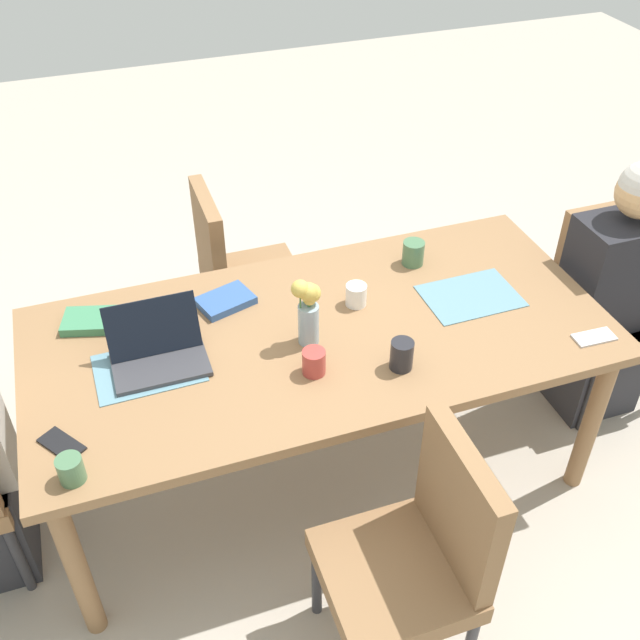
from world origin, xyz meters
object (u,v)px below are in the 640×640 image
(book_red_cover, at_px, (225,301))
(coffee_mug_far_left, at_px, (314,362))
(laptop_head_right_left_near, at_px, (158,352))
(coffee_mug_near_left, at_px, (71,469))
(phone_silver, at_px, (594,337))
(flower_vase, at_px, (308,307))
(book_blue_cover, at_px, (91,321))
(coffee_mug_near_right, at_px, (402,355))
(person_head_left_left_mid, at_px, (607,305))
(phone_black, at_px, (62,444))
(chair_near_right_near, at_px, (238,270))
(dining_table, at_px, (320,346))
(chair_far_left_far, at_px, (419,551))
(coffee_mug_centre_right, at_px, (413,253))
(coffee_mug_centre_left, at_px, (356,295))
(chair_head_left_left_mid, at_px, (606,298))

(book_red_cover, bearing_deg, coffee_mug_far_left, 95.26)
(laptop_head_right_left_near, bearing_deg, coffee_mug_far_left, 155.26)
(coffee_mug_near_left, height_order, phone_silver, coffee_mug_near_left)
(flower_vase, xyz_separation_m, book_blue_cover, (0.72, -0.35, -0.14))
(coffee_mug_near_right, relative_size, phone_silver, 0.73)
(coffee_mug_near_right, bearing_deg, coffee_mug_near_left, 6.77)
(person_head_left_left_mid, xyz_separation_m, phone_black, (2.22, 0.27, 0.23))
(chair_near_right_near, height_order, phone_silver, chair_near_right_near)
(coffee_mug_far_left, bearing_deg, coffee_mug_near_right, 165.88)
(dining_table, relative_size, coffee_mug_near_left, 24.59)
(chair_far_left_far, height_order, coffee_mug_centre_right, chair_far_left_far)
(book_blue_cover, bearing_deg, coffee_mug_centre_left, -176.28)
(person_head_left_left_mid, relative_size, coffee_mug_centre_left, 14.01)
(chair_near_right_near, relative_size, book_red_cover, 4.50)
(flower_vase, relative_size, book_red_cover, 1.34)
(chair_far_left_far, distance_m, book_blue_cover, 1.41)
(person_head_left_left_mid, bearing_deg, flower_vase, 2.11)
(person_head_left_left_mid, bearing_deg, book_blue_cover, -8.11)
(coffee_mug_centre_right, xyz_separation_m, book_blue_cover, (1.27, -0.03, -0.03))
(coffee_mug_far_left, distance_m, book_blue_cover, 0.85)
(person_head_left_left_mid, xyz_separation_m, coffee_mug_centre_left, (1.12, -0.09, 0.27))
(coffee_mug_centre_left, bearing_deg, chair_head_left_left_mid, 179.09)
(dining_table, bearing_deg, coffee_mug_centre_right, -150.32)
(chair_near_right_near, distance_m, laptop_head_right_left_near, 0.97)
(coffee_mug_near_right, bearing_deg, dining_table, -54.05)
(coffee_mug_far_left, distance_m, phone_black, 0.83)
(book_blue_cover, bearing_deg, chair_near_right_near, -126.19)
(chair_far_left_far, bearing_deg, coffee_mug_far_left, -77.79)
(coffee_mug_near_left, xyz_separation_m, book_red_cover, (-0.61, -0.67, -0.03))
(chair_near_right_near, xyz_separation_m, book_red_cover, (0.17, 0.56, 0.27))
(book_blue_cover, bearing_deg, laptop_head_right_left_near, 140.84)
(laptop_head_right_left_near, bearing_deg, dining_table, 177.60)
(coffee_mug_centre_left, distance_m, coffee_mug_far_left, 0.41)
(chair_near_right_near, relative_size, coffee_mug_far_left, 9.91)
(coffee_mug_near_right, distance_m, book_blue_cover, 1.13)
(person_head_left_left_mid, distance_m, chair_near_right_near, 1.64)
(laptop_head_right_left_near, bearing_deg, chair_far_left_far, 126.65)
(coffee_mug_centre_right, relative_size, phone_black, 0.67)
(chair_near_right_near, bearing_deg, coffee_mug_near_left, 57.55)
(coffee_mug_centre_left, bearing_deg, flower_vase, 31.08)
(chair_head_left_left_mid, bearing_deg, laptop_head_right_left_near, 1.85)
(chair_head_left_left_mid, distance_m, coffee_mug_near_left, 2.33)
(flower_vase, distance_m, phone_silver, 1.03)
(dining_table, height_order, coffee_mug_near_right, coffee_mug_near_right)
(person_head_left_left_mid, distance_m, laptop_head_right_left_near, 1.90)
(laptop_head_right_left_near, relative_size, book_blue_cover, 1.60)
(coffee_mug_centre_right, bearing_deg, book_blue_cover, -1.15)
(dining_table, distance_m, chair_far_left_far, 0.82)
(phone_black, bearing_deg, coffee_mug_centre_left, 73.00)
(coffee_mug_centre_right, bearing_deg, coffee_mug_centre_left, 29.28)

